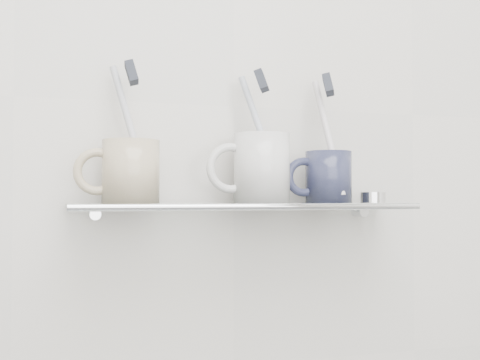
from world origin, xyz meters
name	(u,v)px	position (x,y,z in m)	size (l,w,h in m)	color
wall_back	(234,106)	(0.00, 1.10, 1.25)	(2.50, 2.50, 0.00)	beige
shelf_glass	(246,206)	(0.00, 1.04, 1.10)	(0.50, 0.12, 0.01)	silver
shelf_rail	(259,207)	(0.00, 0.98, 1.10)	(0.01, 0.01, 0.50)	silver
bracket_left	(95,214)	(-0.21, 1.09, 1.09)	(0.02, 0.02, 0.03)	silver
bracket_right	(360,212)	(0.21, 1.09, 1.09)	(0.02, 0.02, 0.03)	silver
mug_left	(131,172)	(-0.16, 1.04, 1.14)	(0.08, 0.08, 0.09)	beige
mug_left_handle	(97,172)	(-0.21, 1.04, 1.14)	(0.06, 0.06, 0.01)	beige
toothbrush_left	(131,130)	(-0.16, 1.04, 1.20)	(0.01, 0.01, 0.19)	#B6B6BD
bristles_left	(132,73)	(-0.16, 1.04, 1.28)	(0.01, 0.02, 0.03)	#272B33
mug_center	(262,169)	(0.03, 1.04, 1.15)	(0.08, 0.08, 0.10)	silver
mug_center_handle	(231,168)	(-0.02, 1.04, 1.15)	(0.07, 0.07, 0.01)	silver
toothbrush_center	(262,135)	(0.03, 1.04, 1.20)	(0.01, 0.01, 0.19)	#99A4B4
bristles_center	(262,81)	(0.03, 1.04, 1.28)	(0.01, 0.02, 0.03)	#272B33
mug_right	(329,177)	(0.13, 1.04, 1.14)	(0.07, 0.07, 0.08)	#1A1F37
mug_right_handle	(304,177)	(0.09, 1.04, 1.14)	(0.06, 0.06, 0.01)	#1A1F37
toothbrush_right	(328,137)	(0.13, 1.04, 1.20)	(0.01, 0.01, 0.19)	silver
bristles_right	(328,85)	(0.13, 1.04, 1.28)	(0.01, 0.02, 0.03)	#272B33
chrome_cap	(373,198)	(0.21, 1.04, 1.11)	(0.04, 0.04, 0.02)	silver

